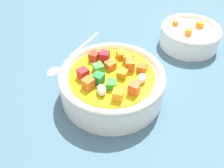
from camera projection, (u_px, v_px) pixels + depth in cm
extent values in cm
cube|color=#42667A|center=(112.00, 99.00, 48.93)|extent=(140.00, 140.00, 2.00)
cylinder|color=white|center=(112.00, 86.00, 46.53)|extent=(19.16, 19.16, 4.98)
torus|color=white|center=(112.00, 74.00, 44.57)|extent=(19.22, 19.22, 1.21)
cylinder|color=gold|center=(112.00, 75.00, 44.68)|extent=(15.55, 15.55, 0.40)
cube|color=green|center=(98.00, 69.00, 44.52)|extent=(2.37, 2.37, 1.42)
cube|color=orange|center=(134.00, 88.00, 40.55)|extent=(1.89, 1.89, 1.98)
cube|color=#258D3A|center=(99.00, 79.00, 42.34)|extent=(1.82, 1.82, 1.83)
cube|color=red|center=(94.00, 56.00, 47.03)|extent=(1.76, 1.76, 1.63)
cube|color=orange|center=(122.00, 74.00, 43.59)|extent=(1.70, 1.70, 1.34)
cube|color=orange|center=(110.00, 65.00, 45.37)|extent=(2.28, 2.28, 1.33)
cube|color=green|center=(111.00, 84.00, 41.65)|extent=(2.05, 2.05, 1.33)
ellipsoid|color=beige|center=(142.00, 79.00, 42.61)|extent=(2.38, 1.57, 1.42)
ellipsoid|color=beige|center=(100.00, 90.00, 40.65)|extent=(2.79, 2.55, 1.48)
cube|color=orange|center=(118.00, 95.00, 39.73)|extent=(1.91, 1.91, 1.65)
cube|color=orange|center=(120.00, 54.00, 47.84)|extent=(2.37, 2.37, 1.23)
cube|color=orange|center=(88.00, 83.00, 41.52)|extent=(2.17, 2.17, 1.80)
cube|color=red|center=(83.00, 73.00, 43.33)|extent=(2.30, 2.30, 1.80)
cube|color=orange|center=(128.00, 58.00, 46.65)|extent=(1.71, 1.71, 1.53)
cube|color=#E1591D|center=(142.00, 68.00, 44.82)|extent=(1.70, 1.70, 1.26)
cube|color=orange|center=(130.00, 65.00, 44.89)|extent=(2.04, 2.04, 1.96)
cube|color=red|center=(105.00, 57.00, 46.68)|extent=(1.87, 1.87, 1.98)
cylinder|color=silver|center=(85.00, 43.00, 60.57)|extent=(11.48, 2.76, 0.70)
ellipsoid|color=silver|center=(53.00, 70.00, 53.12)|extent=(3.76, 2.79, 0.72)
cylinder|color=white|center=(189.00, 37.00, 59.27)|extent=(13.71, 13.71, 4.10)
torus|color=white|center=(191.00, 29.00, 57.67)|extent=(13.84, 13.84, 1.10)
cube|color=orange|center=(175.00, 23.00, 59.09)|extent=(1.44, 1.44, 1.02)
cube|color=orange|center=(188.00, 32.00, 55.87)|extent=(1.55, 1.55, 1.35)
cube|color=orange|center=(200.00, 25.00, 58.22)|extent=(1.86, 1.86, 1.32)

